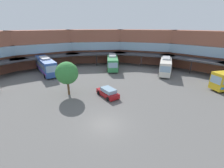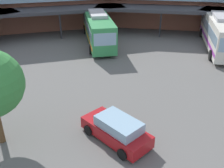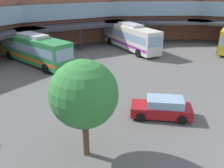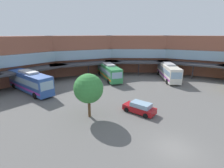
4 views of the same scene
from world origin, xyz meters
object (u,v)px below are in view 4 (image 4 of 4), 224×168
plaza_tree (89,89)px  bus_4 (168,71)px  bus_0 (109,71)px  bus_3 (30,81)px  parked_car (140,108)px

plaza_tree → bus_4: bearing=26.0°
bus_0 → bus_3: bus_3 is taller
bus_0 → bus_4: 13.97m
bus_4 → plaza_tree: bearing=-37.8°
bus_3 → parked_car: bearing=15.0°
bus_0 → bus_3: bearing=-74.4°
bus_0 → bus_4: bus_4 is taller
bus_4 → plaza_tree: size_ratio=2.09×
bus_0 → plaza_tree: size_ratio=2.11×
parked_car → bus_3: bearing=13.6°
plaza_tree → bus_0: bearing=60.0°
bus_4 → parked_car: bus_4 is taller
bus_3 → plaza_tree: bearing=1.0°
bus_4 → plaza_tree: plaza_tree is taller
bus_0 → plaza_tree: (-9.65, -16.70, 1.99)m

